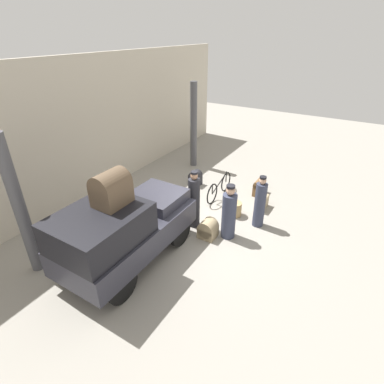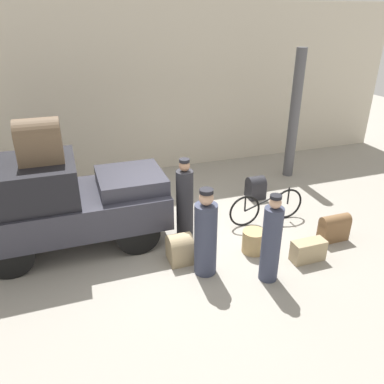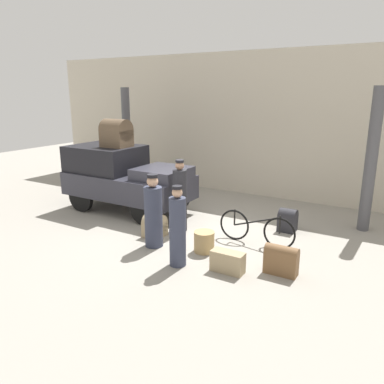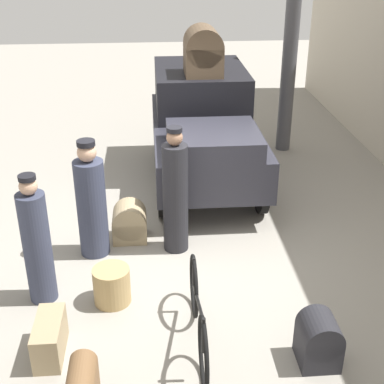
% 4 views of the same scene
% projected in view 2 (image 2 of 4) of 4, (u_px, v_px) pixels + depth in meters
% --- Properties ---
extents(ground_plane, '(30.00, 30.00, 0.00)m').
position_uv_depth(ground_plane, '(186.00, 240.00, 7.58)').
color(ground_plane, gray).
extents(station_building_facade, '(16.00, 0.15, 4.50)m').
position_uv_depth(station_building_facade, '(138.00, 92.00, 10.10)').
color(station_building_facade, beige).
rests_on(station_building_facade, ground).
extents(canopy_pillar_right, '(0.27, 0.27, 3.41)m').
position_uv_depth(canopy_pillar_right, '(294.00, 115.00, 9.96)').
color(canopy_pillar_right, '#4C4C51').
rests_on(canopy_pillar_right, ground).
extents(truck, '(3.58, 1.68, 1.79)m').
position_uv_depth(truck, '(60.00, 200.00, 7.00)').
color(truck, black).
rests_on(truck, ground).
extents(bicycle, '(1.75, 0.04, 0.75)m').
position_uv_depth(bicycle, '(267.00, 207.00, 8.09)').
color(bicycle, black).
rests_on(bicycle, ground).
extents(wicker_basket, '(0.43, 0.43, 0.44)m').
position_uv_depth(wicker_basket, '(253.00, 241.00, 7.12)').
color(wicker_basket, tan).
rests_on(wicker_basket, ground).
extents(porter_carrying_trunk, '(0.33, 0.33, 1.74)m').
position_uv_depth(porter_carrying_trunk, '(185.00, 204.00, 7.23)').
color(porter_carrying_trunk, '#232328').
rests_on(porter_carrying_trunk, ground).
extents(porter_lifting_near_truck, '(0.32, 0.32, 1.59)m').
position_uv_depth(porter_lifting_near_truck, '(271.00, 242.00, 6.17)').
color(porter_lifting_near_truck, '#33384C').
rests_on(porter_lifting_near_truck, ground).
extents(porter_with_bicycle, '(0.39, 0.39, 1.61)m').
position_uv_depth(porter_with_bicycle, '(206.00, 236.00, 6.34)').
color(porter_with_bicycle, '#33384C').
rests_on(porter_with_bicycle, ground).
extents(trunk_wicker_pale, '(0.41, 0.39, 0.56)m').
position_uv_depth(trunk_wicker_pale, '(256.00, 187.00, 9.23)').
color(trunk_wicker_pale, '#232328').
rests_on(trunk_wicker_pale, ground).
extents(trunk_barrel_dark, '(0.61, 0.25, 0.56)m').
position_uv_depth(trunk_barrel_dark, '(334.00, 227.00, 7.45)').
color(trunk_barrel_dark, brown).
rests_on(trunk_barrel_dark, ground).
extents(suitcase_small_leather, '(0.43, 0.47, 0.55)m').
position_uv_depth(suitcase_small_leather, '(180.00, 249.00, 6.84)').
color(suitcase_small_leather, '#9E8966').
rests_on(suitcase_small_leather, ground).
extents(trunk_large_brown, '(0.63, 0.27, 0.40)m').
position_uv_depth(trunk_large_brown, '(308.00, 251.00, 6.87)').
color(trunk_large_brown, '#9E8966').
rests_on(trunk_large_brown, ground).
extents(trunk_on_truck_roof, '(0.74, 0.60, 0.76)m').
position_uv_depth(trunk_on_truck_roof, '(39.00, 141.00, 6.45)').
color(trunk_on_truck_roof, brown).
rests_on(trunk_on_truck_roof, truck).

